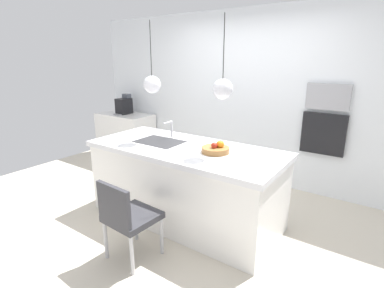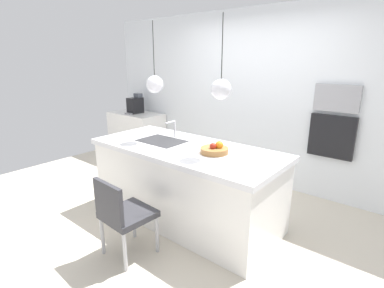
{
  "view_description": "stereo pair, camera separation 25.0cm",
  "coord_description": "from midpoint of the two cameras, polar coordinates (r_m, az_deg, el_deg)",
  "views": [
    {
      "loc": [
        1.91,
        -2.59,
        1.88
      ],
      "look_at": [
        0.1,
        0.0,
        0.96
      ],
      "focal_mm": 27.42,
      "sensor_mm": 36.0,
      "label": 1
    },
    {
      "loc": [
        2.11,
        -2.44,
        1.88
      ],
      "look_at": [
        0.1,
        0.0,
        0.96
      ],
      "focal_mm": 27.42,
      "sensor_mm": 36.0,
      "label": 2
    }
  ],
  "objects": [
    {
      "name": "pendant_light_right",
      "position": [
        2.96,
        8.14,
        10.5
      ],
      "size": [
        0.21,
        0.21,
        0.81
      ],
      "color": "silver"
    },
    {
      "name": "coffee_machine",
      "position": [
        5.88,
        -9.77,
        7.5
      ],
      "size": [
        0.2,
        0.35,
        0.38
      ],
      "color": "black",
      "rests_on": "side_counter"
    },
    {
      "name": "fruit_bowl",
      "position": [
        3.14,
        6.74,
        -1.12
      ],
      "size": [
        0.3,
        0.3,
        0.13
      ],
      "color": "#9E6B38",
      "rests_on": "kitchen_island"
    },
    {
      "name": "side_counter",
      "position": [
        5.99,
        -9.54,
        1.96
      ],
      "size": [
        1.1,
        0.6,
        0.85
      ],
      "primitive_type": "cube",
      "color": "white",
      "rests_on": "ground"
    },
    {
      "name": "chair_near",
      "position": [
        2.91,
        -10.87,
        -13.08
      ],
      "size": [
        0.46,
        0.46,
        0.82
      ],
      "color": "#333338",
      "rests_on": "ground"
    },
    {
      "name": "floor",
      "position": [
        3.72,
        0.75,
        -14.06
      ],
      "size": [
        6.6,
        6.6,
        0.0
      ],
      "primitive_type": "plane",
      "color": "beige",
      "rests_on": "ground"
    },
    {
      "name": "back_wall",
      "position": [
        4.66,
        13.77,
        8.64
      ],
      "size": [
        6.0,
        0.1,
        2.6
      ],
      "primitive_type": "cube",
      "color": "white",
      "rests_on": "ground"
    },
    {
      "name": "pendant_light_left",
      "position": [
        3.54,
        -5.23,
        11.51
      ],
      "size": [
        0.21,
        0.21,
        0.81
      ],
      "color": "silver"
    },
    {
      "name": "oven",
      "position": [
        4.29,
        27.07,
        1.3
      ],
      "size": [
        0.56,
        0.08,
        0.56
      ],
      "primitive_type": "cube",
      "color": "black",
      "rests_on": "back_wall"
    },
    {
      "name": "sink_basin",
      "position": [
        3.6,
        -3.95,
        0.52
      ],
      "size": [
        0.56,
        0.4,
        0.02
      ],
      "primitive_type": "cube",
      "color": "#2D2D30",
      "rests_on": "kitchen_island"
    },
    {
      "name": "faucet",
      "position": [
        3.72,
        -1.74,
        3.4
      ],
      "size": [
        0.02,
        0.17,
        0.22
      ],
      "color": "silver",
      "rests_on": "kitchen_island"
    },
    {
      "name": "kitchen_island",
      "position": [
        3.51,
        0.78,
        -7.61
      ],
      "size": [
        2.28,
        1.0,
        0.91
      ],
      "color": "white",
      "rests_on": "ground"
    },
    {
      "name": "microwave",
      "position": [
        4.2,
        27.95,
        7.9
      ],
      "size": [
        0.54,
        0.08,
        0.34
      ],
      "primitive_type": "cube",
      "color": "#9E9EA3",
      "rests_on": "back_wall"
    }
  ]
}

